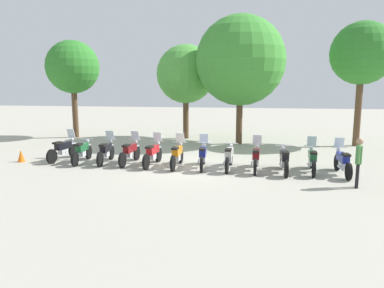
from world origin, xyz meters
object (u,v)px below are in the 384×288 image
at_px(tree_0, 73,67).
at_px(tree_3, 362,54).
at_px(motorcycle_6, 203,156).
at_px(motorcycle_9, 284,160).
at_px(tree_1, 186,74).
at_px(motorcycle_7, 229,157).
at_px(motorcycle_0, 63,149).
at_px(motorcycle_8, 256,158).
at_px(motorcycle_11, 343,161).
at_px(motorcycle_5, 177,155).
at_px(motorcycle_2, 106,151).
at_px(motorcycle_4, 153,153).
at_px(tree_2, 241,61).
at_px(motorcycle_3, 130,152).
at_px(person_0, 358,159).
at_px(motorcycle_1, 82,151).
at_px(motorcycle_10, 312,159).
at_px(traffic_cone, 21,156).

bearing_deg(tree_0, tree_3, -2.04).
bearing_deg(motorcycle_6, motorcycle_9, -98.97).
bearing_deg(tree_1, motorcycle_7, -68.29).
distance_m(motorcycle_0, motorcycle_8, 8.70).
height_order(motorcycle_7, motorcycle_11, motorcycle_11).
bearing_deg(motorcycle_5, motorcycle_0, 85.34).
bearing_deg(motorcycle_2, motorcycle_9, -98.57).
bearing_deg(tree_3, motorcycle_4, -146.27).
bearing_deg(tree_2, motorcycle_5, -110.06).
height_order(tree_2, tree_3, tree_2).
bearing_deg(motorcycle_0, motorcycle_2, -88.79).
bearing_deg(motorcycle_3, tree_1, -3.59).
bearing_deg(tree_2, motorcycle_8, -82.31).
bearing_deg(person_0, motorcycle_2, 2.09).
bearing_deg(motorcycle_2, motorcycle_4, -98.83).
xyz_separation_m(motorcycle_6, tree_1, (-2.16, 8.14, 3.54)).
relative_size(motorcycle_4, tree_0, 0.35).
bearing_deg(motorcycle_1, motorcycle_6, -96.20).
xyz_separation_m(motorcycle_1, motorcycle_6, (5.42, -0.20, 0.01)).
bearing_deg(motorcycle_1, motorcycle_7, -96.02).
relative_size(motorcycle_6, tree_1, 0.37).
relative_size(motorcycle_1, tree_3, 0.32).
bearing_deg(motorcycle_5, motorcycle_7, -89.56).
height_order(motorcycle_2, tree_2, tree_2).
bearing_deg(person_0, motorcycle_8, -15.33).
relative_size(motorcycle_6, tree_2, 0.30).
distance_m(tree_1, tree_2, 3.88).
height_order(motorcycle_2, motorcycle_11, same).
height_order(motorcycle_11, tree_1, tree_1).
bearing_deg(motorcycle_7, motorcycle_10, -88.62).
xyz_separation_m(motorcycle_2, motorcycle_7, (5.43, -0.30, -0.01)).
xyz_separation_m(motorcycle_2, motorcycle_5, (3.26, -0.28, 0.00)).
xyz_separation_m(person_0, tree_3, (2.36, 8.88, 4.09)).
relative_size(motorcycle_2, person_0, 1.31).
bearing_deg(motorcycle_8, traffic_cone, 93.21).
height_order(motorcycle_1, motorcycle_7, same).
height_order(motorcycle_7, traffic_cone, motorcycle_7).
relative_size(motorcycle_3, person_0, 1.31).
bearing_deg(tree_1, motorcycle_1, -112.36).
distance_m(motorcycle_5, tree_3, 12.09).
xyz_separation_m(motorcycle_10, tree_3, (3.49, 6.88, 4.55)).
distance_m(motorcycle_8, person_0, 3.88).
xyz_separation_m(person_0, tree_1, (-7.63, 10.23, 3.08)).
bearing_deg(traffic_cone, motorcycle_5, 1.11).
bearing_deg(motorcycle_3, motorcycle_10, -88.81).
bearing_deg(motorcycle_1, motorcycle_0, 68.25).
relative_size(person_0, traffic_cone, 3.05).
relative_size(motorcycle_3, motorcycle_10, 1.00).
bearing_deg(traffic_cone, motorcycle_0, 22.00).
height_order(motorcycle_2, motorcycle_6, same).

